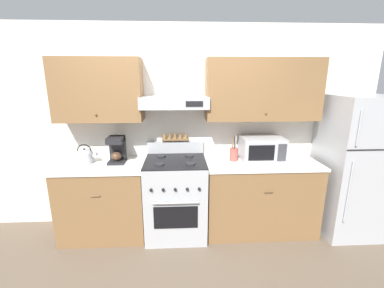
{
  "coord_description": "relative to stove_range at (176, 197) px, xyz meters",
  "views": [
    {
      "loc": [
        0.05,
        -2.61,
        1.92
      ],
      "look_at": [
        0.2,
        0.27,
        1.17
      ],
      "focal_mm": 24.0,
      "sensor_mm": 36.0,
      "label": 1
    }
  ],
  "objects": [
    {
      "name": "stove_range",
      "position": [
        0.0,
        0.0,
        0.0
      ],
      "size": [
        0.72,
        0.69,
        1.12
      ],
      "color": "#ADAFB5",
      "rests_on": "ground_plane"
    },
    {
      "name": "ground_plane",
      "position": [
        0.0,
        -0.3,
        -0.49
      ],
      "size": [
        16.0,
        16.0,
        0.0
      ],
      "primitive_type": "plane",
      "color": "brown"
    },
    {
      "name": "utensil_crock",
      "position": [
        0.72,
        0.09,
        0.52
      ],
      "size": [
        0.1,
        0.1,
        0.31
      ],
      "color": "#B24C42",
      "rests_on": "counter_right"
    },
    {
      "name": "microwave",
      "position": [
        1.07,
        0.11,
        0.58
      ],
      "size": [
        0.51,
        0.38,
        0.29
      ],
      "color": "#ADAFB5",
      "rests_on": "counter_right"
    },
    {
      "name": "refrigerator",
      "position": [
        2.17,
        -0.03,
        0.37
      ],
      "size": [
        0.69,
        0.74,
        1.72
      ],
      "color": "#ADAFB5",
      "rests_on": "ground_plane"
    },
    {
      "name": "coffee_maker",
      "position": [
        -0.7,
        0.12,
        0.59
      ],
      "size": [
        0.19,
        0.24,
        0.32
      ],
      "color": "black",
      "rests_on": "counter_left"
    },
    {
      "name": "wall_back",
      "position": [
        0.08,
        0.3,
        0.97
      ],
      "size": [
        5.2,
        0.46,
        2.55
      ],
      "color": "silver",
      "rests_on": "ground_plane"
    },
    {
      "name": "counter_left",
      "position": [
        -0.88,
        0.03,
        -0.03
      ],
      "size": [
        1.03,
        0.64,
        0.92
      ],
      "color": "brown",
      "rests_on": "ground_plane"
    },
    {
      "name": "tea_kettle",
      "position": [
        -1.08,
        0.09,
        0.52
      ],
      "size": [
        0.25,
        0.19,
        0.24
      ],
      "color": "#B7B7BC",
      "rests_on": "counter_left"
    },
    {
      "name": "counter_right",
      "position": [
        1.06,
        0.03,
        -0.03
      ],
      "size": [
        1.38,
        0.64,
        0.92
      ],
      "color": "brown",
      "rests_on": "ground_plane"
    }
  ]
}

